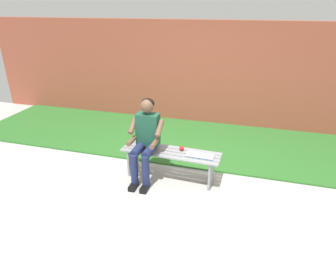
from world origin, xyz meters
TOP-DOWN VIEW (x-y plane):
  - ground_plane at (0.90, 1.00)m, footprint 10.00×7.00m
  - grass_strip at (0.00, -1.53)m, footprint 9.00×2.36m
  - brick_wall at (0.50, -2.60)m, footprint 9.50×0.24m
  - bench_near at (0.00, -0.00)m, footprint 1.55×0.48m
  - person_seated at (0.37, 0.10)m, footprint 0.50×0.69m
  - apple at (-0.15, -0.07)m, footprint 0.07×0.07m
  - book_open at (-0.47, 0.03)m, footprint 0.42×0.18m

SIDE VIEW (x-z plane):
  - ground_plane at x=0.90m, z-range -0.04..0.00m
  - grass_strip at x=0.00m, z-range 0.00..0.03m
  - bench_near at x=0.00m, z-range 0.11..0.58m
  - book_open at x=-0.47m, z-range 0.47..0.49m
  - apple at x=-0.15m, z-range 0.47..0.54m
  - person_seated at x=0.37m, z-range 0.07..1.34m
  - brick_wall at x=0.50m, z-range 0.00..2.25m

